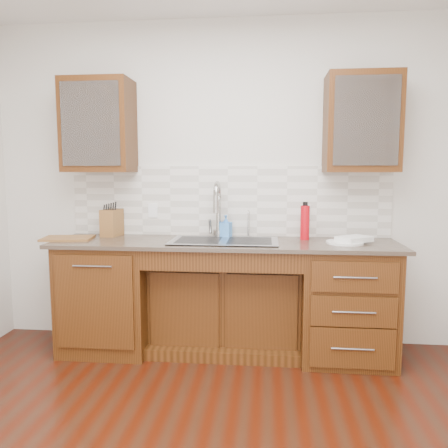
# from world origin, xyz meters

# --- Properties ---
(wall_back) EXTENTS (4.00, 0.10, 2.70)m
(wall_back) POSITION_xyz_m (0.00, 1.80, 1.35)
(wall_back) COLOR silver
(wall_back) RESTS_ON ground
(base_cabinet_left) EXTENTS (0.70, 0.62, 0.88)m
(base_cabinet_left) POSITION_xyz_m (-0.95, 1.44, 0.44)
(base_cabinet_left) COLOR #593014
(base_cabinet_left) RESTS_ON ground
(base_cabinet_center) EXTENTS (1.20, 0.44, 0.70)m
(base_cabinet_center) POSITION_xyz_m (0.00, 1.53, 0.35)
(base_cabinet_center) COLOR #593014
(base_cabinet_center) RESTS_ON ground
(base_cabinet_right) EXTENTS (0.70, 0.62, 0.88)m
(base_cabinet_right) POSITION_xyz_m (0.95, 1.44, 0.44)
(base_cabinet_right) COLOR #593014
(base_cabinet_right) RESTS_ON ground
(countertop) EXTENTS (2.70, 0.65, 0.03)m
(countertop) POSITION_xyz_m (0.00, 1.43, 0.90)
(countertop) COLOR #84705B
(countertop) RESTS_ON base_cabinet_left
(backsplash) EXTENTS (2.70, 0.02, 0.59)m
(backsplash) POSITION_xyz_m (0.00, 1.74, 1.21)
(backsplash) COLOR beige
(backsplash) RESTS_ON wall_back
(sink) EXTENTS (0.84, 0.46, 0.19)m
(sink) POSITION_xyz_m (0.00, 1.41, 0.83)
(sink) COLOR #9E9EA5
(sink) RESTS_ON countertop
(faucet) EXTENTS (0.04, 0.04, 0.40)m
(faucet) POSITION_xyz_m (-0.07, 1.64, 1.11)
(faucet) COLOR #999993
(faucet) RESTS_ON countertop
(filter_tap) EXTENTS (0.02, 0.02, 0.24)m
(filter_tap) POSITION_xyz_m (0.18, 1.65, 1.03)
(filter_tap) COLOR #999993
(filter_tap) RESTS_ON countertop
(upper_cabinet_left) EXTENTS (0.55, 0.34, 0.75)m
(upper_cabinet_left) POSITION_xyz_m (-1.05, 1.58, 1.83)
(upper_cabinet_left) COLOR #593014
(upper_cabinet_left) RESTS_ON wall_back
(upper_cabinet_right) EXTENTS (0.55, 0.34, 0.75)m
(upper_cabinet_right) POSITION_xyz_m (1.05, 1.58, 1.83)
(upper_cabinet_right) COLOR #593014
(upper_cabinet_right) RESTS_ON wall_back
(outlet_left) EXTENTS (0.08, 0.01, 0.12)m
(outlet_left) POSITION_xyz_m (-0.65, 1.73, 1.12)
(outlet_left) COLOR white
(outlet_left) RESTS_ON backsplash
(outlet_right) EXTENTS (0.08, 0.01, 0.12)m
(outlet_right) POSITION_xyz_m (0.65, 1.73, 1.12)
(outlet_right) COLOR white
(outlet_right) RESTS_ON backsplash
(soap_bottle) EXTENTS (0.10, 0.11, 0.19)m
(soap_bottle) POSITION_xyz_m (-0.01, 1.63, 1.00)
(soap_bottle) COLOR #448BDF
(soap_bottle) RESTS_ON countertop
(water_bottle) EXTENTS (0.08, 0.08, 0.27)m
(water_bottle) POSITION_xyz_m (0.64, 1.58, 1.05)
(water_bottle) COLOR #BB0711
(water_bottle) RESTS_ON countertop
(plate) EXTENTS (0.36, 0.36, 0.02)m
(plate) POSITION_xyz_m (0.92, 1.41, 0.92)
(plate) COLOR white
(plate) RESTS_ON countertop
(dish_towel) EXTENTS (0.30, 0.28, 0.04)m
(dish_towel) POSITION_xyz_m (1.00, 1.43, 0.94)
(dish_towel) COLOR silver
(dish_towel) RESTS_ON plate
(knife_block) EXTENTS (0.15, 0.22, 0.23)m
(knife_block) POSITION_xyz_m (-0.98, 1.62, 1.02)
(knife_block) COLOR #A56335
(knife_block) RESTS_ON countertop
(cutting_board) EXTENTS (0.42, 0.33, 0.02)m
(cutting_board) POSITION_xyz_m (-1.27, 1.40, 0.92)
(cutting_board) COLOR brown
(cutting_board) RESTS_ON countertop
(cup_left_a) EXTENTS (0.14, 0.14, 0.11)m
(cup_left_a) POSITION_xyz_m (-1.18, 1.58, 1.78)
(cup_left_a) COLOR white
(cup_left_a) RESTS_ON upper_cabinet_left
(cup_left_b) EXTENTS (0.14, 0.14, 0.10)m
(cup_left_b) POSITION_xyz_m (-0.96, 1.58, 1.78)
(cup_left_b) COLOR silver
(cup_left_b) RESTS_ON upper_cabinet_left
(cup_right_a) EXTENTS (0.14, 0.14, 0.09)m
(cup_right_a) POSITION_xyz_m (0.91, 1.58, 1.77)
(cup_right_a) COLOR white
(cup_right_a) RESTS_ON upper_cabinet_right
(cup_right_b) EXTENTS (0.11, 0.11, 0.09)m
(cup_right_b) POSITION_xyz_m (1.17, 1.58, 1.77)
(cup_right_b) COLOR silver
(cup_right_b) RESTS_ON upper_cabinet_right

